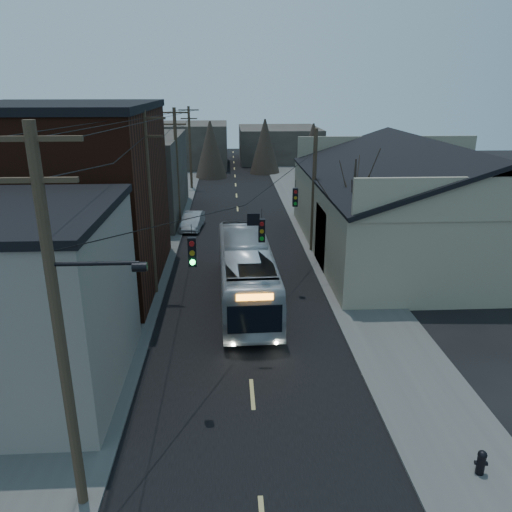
{
  "coord_description": "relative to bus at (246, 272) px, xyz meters",
  "views": [
    {
      "loc": [
        -0.73,
        -8.27,
        11.21
      ],
      "look_at": [
        0.55,
        15.51,
        3.0
      ],
      "focal_mm": 35.0,
      "sensor_mm": 36.0,
      "label": 1
    }
  ],
  "objects": [
    {
      "name": "bare_tree",
      "position": [
        6.41,
        3.21,
        1.97
      ],
      "size": [
        0.4,
        0.4,
        7.2
      ],
      "primitive_type": "cone",
      "color": "black",
      "rests_on": "ground"
    },
    {
      "name": "warehouse",
      "position": [
        12.91,
        8.21,
        1.07
      ],
      "size": [
        16.16,
        20.6,
        7.73
      ],
      "color": "gray",
      "rests_on": "ground"
    },
    {
      "name": "bus",
      "position": [
        0.0,
        0.0,
        0.0
      ],
      "size": [
        3.07,
        11.79,
        3.26
      ],
      "primitive_type": "imported",
      "rotation": [
        0.0,
        0.0,
        3.17
      ],
      "color": "#A4ABB0",
      "rests_on": "ground"
    },
    {
      "name": "utility_lines",
      "position": [
        -3.2,
        7.36,
        3.32
      ],
      "size": [
        11.24,
        45.28,
        10.5
      ],
      "color": "#382B1E",
      "rests_on": "ground"
    },
    {
      "name": "building_clapboard",
      "position": [
        -9.09,
        -7.79,
        1.87
      ],
      "size": [
        8.0,
        8.0,
        7.0
      ],
      "primitive_type": "cube",
      "color": "slate",
      "rests_on": "ground"
    },
    {
      "name": "building_brick",
      "position": [
        -10.09,
        3.21,
        3.37
      ],
      "size": [
        10.0,
        12.0,
        10.0
      ],
      "primitive_type": "cube",
      "color": "black",
      "rests_on": "ground"
    },
    {
      "name": "building_far_left",
      "position": [
        -6.09,
        48.21,
        1.37
      ],
      "size": [
        10.0,
        12.0,
        6.0
      ],
      "primitive_type": "cube",
      "color": "#312D27",
      "rests_on": "ground"
    },
    {
      "name": "sidewalk_right",
      "position": [
        6.41,
        13.21,
        -1.57
      ],
      "size": [
        4.0,
        110.0,
        0.12
      ],
      "primitive_type": "cube",
      "color": "#474744",
      "rests_on": "ground"
    },
    {
      "name": "fire_hydrant",
      "position": [
        6.55,
        -13.36,
        -1.08
      ],
      "size": [
        0.39,
        0.28,
        0.81
      ],
      "rotation": [
        0.0,
        0.0,
        -0.2
      ],
      "color": "black",
      "rests_on": "sidewalk_right"
    },
    {
      "name": "parked_car",
      "position": [
        -3.88,
        14.5,
        -0.95
      ],
      "size": [
        1.84,
        4.25,
        1.36
      ],
      "primitive_type": "imported",
      "rotation": [
        0.0,
        0.0,
        -0.1
      ],
      "color": "#A1A4A8",
      "rests_on": "ground"
    },
    {
      "name": "sidewalk_left",
      "position": [
        -6.59,
        13.21,
        -1.57
      ],
      "size": [
        4.0,
        110.0,
        0.12
      ],
      "primitive_type": "cube",
      "color": "#474744",
      "rests_on": "ground"
    },
    {
      "name": "road_surface",
      "position": [
        -0.09,
        13.21,
        -1.62
      ],
      "size": [
        9.0,
        110.0,
        0.02
      ],
      "primitive_type": "cube",
      "color": "black",
      "rests_on": "ground"
    },
    {
      "name": "building_far_right",
      "position": [
        6.91,
        53.21,
        0.87
      ],
      "size": [
        12.0,
        14.0,
        5.0
      ],
      "primitive_type": "cube",
      "color": "#312D27",
      "rests_on": "ground"
    },
    {
      "name": "building_left_far",
      "position": [
        -9.59,
        19.21,
        1.87
      ],
      "size": [
        9.0,
        14.0,
        7.0
      ],
      "primitive_type": "cube",
      "color": "#312D27",
      "rests_on": "ground"
    }
  ]
}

